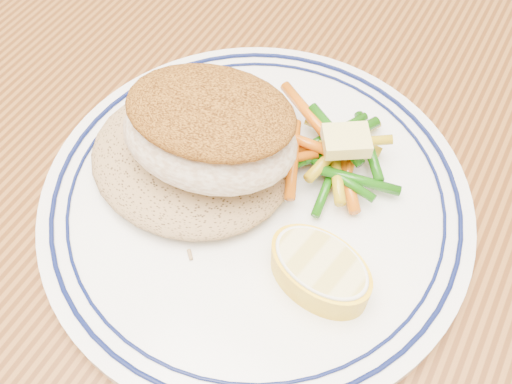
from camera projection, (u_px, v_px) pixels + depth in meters
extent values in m
cube|color=#542C10|center=(233.00, 286.00, 0.38)|extent=(1.50, 0.90, 0.04)
cylinder|color=#542C10|center=(30.00, 39.00, 1.06)|extent=(0.07, 0.07, 0.71)
cylinder|color=white|center=(256.00, 202.00, 0.38)|extent=(0.28, 0.28, 0.01)
torus|color=#0A113F|center=(256.00, 195.00, 0.37)|extent=(0.27, 0.27, 0.00)
torus|color=#0A113F|center=(256.00, 195.00, 0.37)|extent=(0.25, 0.25, 0.00)
ellipsoid|color=#97764B|center=(191.00, 155.00, 0.37)|extent=(0.14, 0.12, 0.03)
ellipsoid|color=beige|center=(209.00, 136.00, 0.35)|extent=(0.12, 0.10, 0.05)
ellipsoid|color=brown|center=(210.00, 111.00, 0.33)|extent=(0.11, 0.09, 0.02)
cylinder|color=#C65709|center=(334.00, 164.00, 0.38)|extent=(0.04, 0.05, 0.01)
cylinder|color=#C65709|center=(304.00, 160.00, 0.38)|extent=(0.04, 0.04, 0.01)
cylinder|color=#B79813|center=(343.00, 136.00, 0.39)|extent=(0.06, 0.01, 0.01)
cylinder|color=#16560A|center=(328.00, 182.00, 0.37)|extent=(0.01, 0.05, 0.01)
cylinder|color=#B79813|center=(344.00, 137.00, 0.39)|extent=(0.04, 0.05, 0.01)
cylinder|color=#C65709|center=(347.00, 176.00, 0.37)|extent=(0.04, 0.05, 0.01)
cylinder|color=#C65709|center=(351.00, 160.00, 0.38)|extent=(0.02, 0.05, 0.01)
cylinder|color=#16560A|center=(369.00, 146.00, 0.38)|extent=(0.04, 0.05, 0.01)
cylinder|color=#B79813|center=(337.00, 175.00, 0.37)|extent=(0.03, 0.05, 0.01)
cylinder|color=#16560A|center=(331.00, 134.00, 0.39)|extent=(0.03, 0.06, 0.01)
cylinder|color=#16560A|center=(356.00, 179.00, 0.36)|extent=(0.06, 0.02, 0.02)
cylinder|color=#16560A|center=(341.00, 140.00, 0.38)|extent=(0.04, 0.06, 0.01)
cylinder|color=#16560A|center=(320.00, 156.00, 0.37)|extent=(0.04, 0.04, 0.01)
cylinder|color=#16560A|center=(339.00, 176.00, 0.36)|extent=(0.05, 0.02, 0.01)
cylinder|color=#B79813|center=(332.00, 154.00, 0.37)|extent=(0.02, 0.06, 0.01)
cylinder|color=#C65709|center=(328.00, 146.00, 0.37)|extent=(0.05, 0.04, 0.01)
cylinder|color=#B79813|center=(356.00, 142.00, 0.37)|extent=(0.05, 0.03, 0.01)
cylinder|color=#C65709|center=(281.00, 160.00, 0.37)|extent=(0.04, 0.04, 0.01)
cylinder|color=#C65709|center=(309.00, 114.00, 0.38)|extent=(0.06, 0.04, 0.01)
cylinder|color=#C65709|center=(293.00, 159.00, 0.36)|extent=(0.03, 0.06, 0.01)
cylinder|color=#16560A|center=(336.00, 135.00, 0.37)|extent=(0.05, 0.03, 0.01)
cylinder|color=#C65709|center=(304.00, 142.00, 0.37)|extent=(0.05, 0.01, 0.01)
cube|color=#E4D76F|center=(346.00, 141.00, 0.36)|extent=(0.04, 0.03, 0.01)
torus|color=white|center=(321.00, 262.00, 0.32)|extent=(0.07, 0.07, 0.00)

